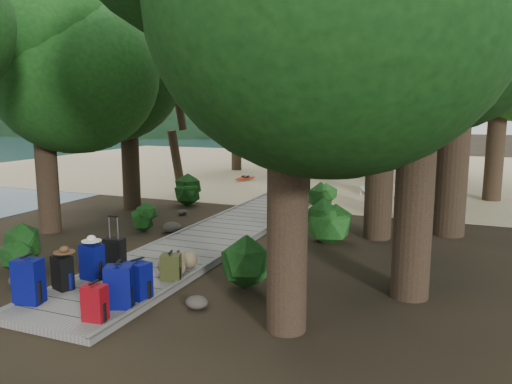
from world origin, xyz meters
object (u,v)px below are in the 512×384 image
at_px(backpack_left_b, 62,271).
at_px(duffel_right_khaki, 178,263).
at_px(backpack_right_a, 95,301).
at_px(backpack_right_d, 171,266).
at_px(backpack_right_c, 138,278).
at_px(backpack_right_b, 119,284).
at_px(sun_lounger, 370,186).
at_px(kayak, 245,177).
at_px(backpack_left_a, 28,279).
at_px(suitcase_on_boardwalk, 115,254).
at_px(lone_suitcase_on_sand, 304,187).
at_px(backpack_left_c, 92,260).

xyz_separation_m(backpack_left_b, duffel_right_khaki, (1.38, 1.57, -0.15)).
distance_m(backpack_right_a, backpack_right_d, 1.97).
xyz_separation_m(backpack_right_c, duffel_right_khaki, (-0.11, 1.44, -0.17)).
xyz_separation_m(backpack_right_b, sun_lounger, (1.79, 12.95, -0.18)).
distance_m(backpack_right_d, kayak, 13.63).
relative_size(kayak, sun_lounger, 1.53).
xyz_separation_m(backpack_right_d, sun_lounger, (1.71, 11.54, -0.07)).
distance_m(backpack_left_a, backpack_left_b, 0.71).
distance_m(kayak, sun_lounger, 6.00).
height_order(kayak, sun_lounger, sun_lounger).
bearing_deg(suitcase_on_boardwalk, backpack_left_a, -107.56).
xyz_separation_m(backpack_right_c, backpack_right_d, (0.02, 0.98, -0.08)).
bearing_deg(kayak, duffel_right_khaki, -55.68).
height_order(backpack_left_a, sun_lounger, backpack_left_a).
bearing_deg(backpack_right_b, sun_lounger, 59.63).
relative_size(backpack_left_a, backpack_right_d, 1.51).
xyz_separation_m(backpack_right_a, sun_lounger, (1.81, 13.50, -0.10)).
bearing_deg(suitcase_on_boardwalk, duffel_right_khaki, 2.38).
height_order(lone_suitcase_on_sand, kayak, lone_suitcase_on_sand).
height_order(backpack_left_c, backpack_right_a, backpack_left_c).
bearing_deg(backpack_right_c, sun_lounger, 97.24).
bearing_deg(sun_lounger, backpack_right_d, -117.51).
relative_size(backpack_left_c, sun_lounger, 0.39).
bearing_deg(backpack_right_a, lone_suitcase_on_sand, 86.33).
bearing_deg(backpack_left_b, backpack_right_a, -12.29).
distance_m(backpack_right_d, lone_suitcase_on_sand, 10.31).
height_order(backpack_right_c, backpack_right_d, backpack_right_c).
bearing_deg(sun_lounger, backpack_left_a, -122.78).
xyz_separation_m(lone_suitcase_on_sand, kayak, (-3.58, 2.70, -0.18)).
bearing_deg(duffel_right_khaki, backpack_left_a, -145.54).
height_order(backpack_left_a, backpack_right_c, backpack_left_a).
bearing_deg(backpack_left_a, backpack_right_c, 17.58).
relative_size(backpack_left_b, backpack_left_c, 0.90).
relative_size(backpack_right_c, kayak, 0.25).
xyz_separation_m(backpack_left_c, duffel_right_khaki, (1.25, 0.96, -0.18)).
bearing_deg(lone_suitcase_on_sand, kayak, 147.87).
height_order(backpack_right_b, sun_lounger, backpack_right_b).
distance_m(backpack_right_c, lone_suitcase_on_sand, 11.29).
bearing_deg(backpack_right_c, kayak, 121.41).
distance_m(backpack_right_d, sun_lounger, 11.66).
xyz_separation_m(backpack_right_b, duffel_right_khaki, (-0.05, 1.87, -0.20)).
xyz_separation_m(backpack_right_b, kayak, (-4.03, 14.41, -0.34)).
bearing_deg(backpack_left_b, kayak, 119.30).
distance_m(backpack_right_c, backpack_right_d, 0.98).
bearing_deg(backpack_left_b, backpack_right_d, 55.26).
relative_size(backpack_right_b, kayak, 0.27).
bearing_deg(sun_lounger, backpack_left_b, -123.35).
bearing_deg(lone_suitcase_on_sand, backpack_left_c, -89.56).
xyz_separation_m(backpack_left_c, lone_suitcase_on_sand, (0.85, 10.79, -0.14)).
relative_size(backpack_left_a, lone_suitcase_on_sand, 1.26).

